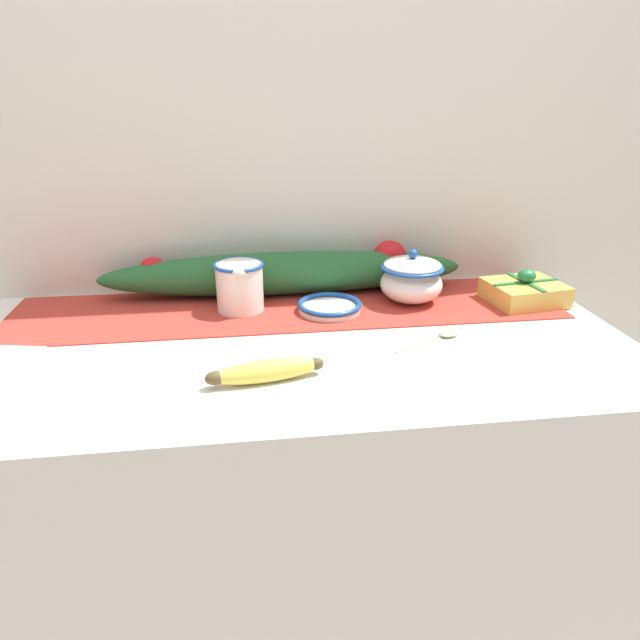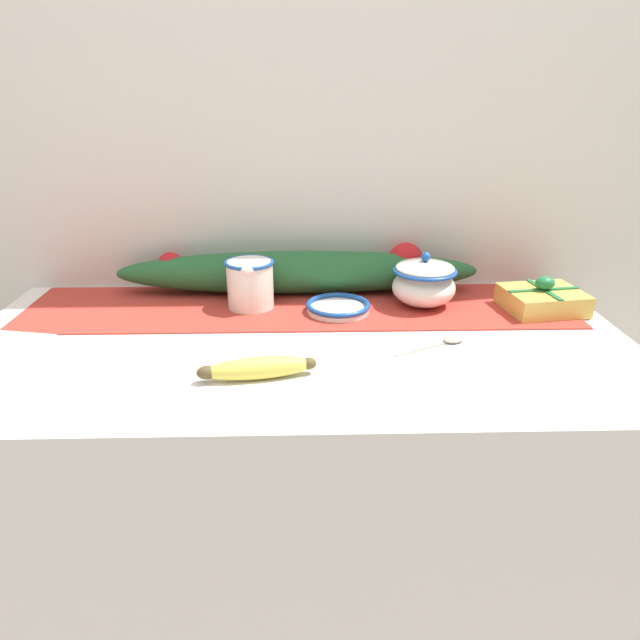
{
  "view_description": "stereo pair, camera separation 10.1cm",
  "coord_description": "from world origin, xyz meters",
  "views": [
    {
      "loc": [
        -0.08,
        -0.95,
        1.37
      ],
      "look_at": [
        0.04,
        -0.03,
        0.98
      ],
      "focal_mm": 32.0,
      "sensor_mm": 36.0,
      "label": 1
    },
    {
      "loc": [
        0.02,
        -0.96,
        1.37
      ],
      "look_at": [
        0.04,
        -0.03,
        0.98
      ],
      "focal_mm": 32.0,
      "sensor_mm": 36.0,
      "label": 2
    }
  ],
  "objects": [
    {
      "name": "table_runner",
      "position": [
        0.0,
        0.17,
        0.94
      ],
      "size": [
        1.14,
        0.27,
        0.0
      ],
      "primitive_type": "cube",
      "color": "#B23328",
      "rests_on": "countertop"
    },
    {
      "name": "banana",
      "position": [
        -0.06,
        -0.15,
        0.95
      ],
      "size": [
        0.19,
        0.07,
        0.04
      ],
      "rotation": [
        0.0,
        0.0,
        0.17
      ],
      "color": "#DBCC4C",
      "rests_on": "countertop"
    },
    {
      "name": "spoon",
      "position": [
        0.28,
        -0.02,
        0.94
      ],
      "size": [
        0.14,
        0.09,
        0.01
      ],
      "rotation": [
        0.0,
        0.0,
        0.48
      ],
      "color": "#A89E89",
      "rests_on": "countertop"
    },
    {
      "name": "back_wall",
      "position": [
        0.0,
        0.33,
        1.2
      ],
      "size": [
        2.04,
        0.04,
        2.4
      ],
      "primitive_type": "cube",
      "color": "silver",
      "rests_on": "ground_plane"
    },
    {
      "name": "sugar_bowl",
      "position": [
        0.26,
        0.17,
        0.99
      ],
      "size": [
        0.13,
        0.13,
        0.12
      ],
      "color": "white",
      "rests_on": "countertop"
    },
    {
      "name": "poinsettia_garland",
      "position": [
        0.01,
        0.26,
        0.99
      ],
      "size": [
        0.81,
        0.11,
        0.11
      ],
      "color": "#235B2D",
      "rests_on": "countertop"
    },
    {
      "name": "countertop",
      "position": [
        0.0,
        0.0,
        0.47
      ],
      "size": [
        1.24,
        0.62,
        0.93
      ],
      "primitive_type": "cube",
      "color": "silver",
      "rests_on": "ground_plane"
    },
    {
      "name": "cream_pitcher",
      "position": [
        -0.1,
        0.17,
        0.99
      ],
      "size": [
        0.1,
        0.12,
        0.1
      ],
      "color": "white",
      "rests_on": "countertop"
    },
    {
      "name": "gift_box",
      "position": [
        0.51,
        0.13,
        0.96
      ],
      "size": [
        0.17,
        0.15,
        0.07
      ],
      "rotation": [
        0.0,
        0.0,
        0.14
      ],
      "color": "gold",
      "rests_on": "countertop"
    },
    {
      "name": "small_dish",
      "position": [
        0.08,
        0.13,
        0.95
      ],
      "size": [
        0.13,
        0.13,
        0.02
      ],
      "color": "white",
      "rests_on": "countertop"
    }
  ]
}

